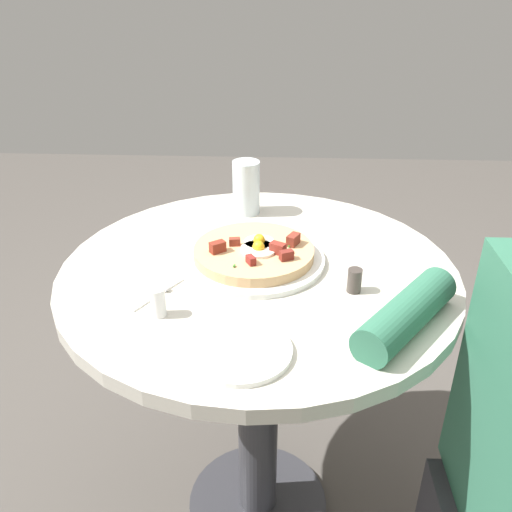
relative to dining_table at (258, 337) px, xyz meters
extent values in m
plane|color=#4C4742|center=(0.00, 0.00, -0.58)|extent=(6.00, 6.00, 0.00)
cylinder|color=beige|center=(0.00, 0.00, 0.17)|extent=(0.83, 0.83, 0.03)
cylinder|color=#333338|center=(0.00, 0.00, -0.21)|extent=(0.10, 0.10, 0.73)
cylinder|color=#333338|center=(0.00, 0.00, -0.57)|extent=(0.37, 0.37, 0.02)
cylinder|color=#2D664C|center=(-0.20, -0.26, 0.21)|extent=(0.25, 0.21, 0.07)
cylinder|color=white|center=(0.02, 0.01, 0.19)|extent=(0.30, 0.30, 0.01)
cylinder|color=tan|center=(0.02, 0.01, 0.20)|extent=(0.25, 0.25, 0.02)
cylinder|color=white|center=(0.01, 0.00, 0.22)|extent=(0.07, 0.07, 0.01)
sphere|color=yellow|center=(0.01, 0.00, 0.22)|extent=(0.03, 0.03, 0.03)
cylinder|color=white|center=(0.04, 0.00, 0.22)|extent=(0.07, 0.07, 0.01)
sphere|color=yellow|center=(0.04, 0.00, 0.22)|extent=(0.03, 0.03, 0.03)
cube|color=maroon|center=(0.00, 0.08, 0.23)|extent=(0.03, 0.04, 0.02)
cube|color=maroon|center=(0.04, -0.07, 0.23)|extent=(0.04, 0.03, 0.02)
cube|color=maroon|center=(-0.03, -0.06, 0.22)|extent=(0.03, 0.03, 0.02)
cube|color=maroon|center=(0.00, -0.04, 0.23)|extent=(0.03, 0.04, 0.02)
cube|color=maroon|center=(-0.05, 0.01, 0.22)|extent=(0.03, 0.02, 0.02)
cube|color=maroon|center=(0.03, 0.05, 0.22)|extent=(0.02, 0.03, 0.02)
cube|color=#387F2D|center=(0.03, -0.06, 0.22)|extent=(0.01, 0.01, 0.00)
cube|color=#387F2D|center=(0.01, 0.01, 0.22)|extent=(0.01, 0.01, 0.00)
cube|color=#387F2D|center=(-0.06, 0.04, 0.22)|extent=(0.01, 0.00, 0.00)
cube|color=#387F2D|center=(0.03, 0.00, 0.22)|extent=(0.01, 0.01, 0.00)
cylinder|color=white|center=(-0.29, 0.02, 0.19)|extent=(0.17, 0.17, 0.01)
cube|color=white|center=(-0.07, 0.26, 0.18)|extent=(0.21, 0.22, 0.00)
cube|color=silver|center=(-0.06, 0.25, 0.19)|extent=(0.11, 0.16, 0.00)
cube|color=silver|center=(-0.09, 0.27, 0.19)|extent=(0.11, 0.16, 0.00)
cylinder|color=silver|center=(0.28, 0.04, 0.25)|extent=(0.07, 0.07, 0.13)
cylinder|color=white|center=(-0.18, 0.17, 0.21)|extent=(0.03, 0.03, 0.06)
cylinder|color=#3F3833|center=(-0.09, -0.19, 0.21)|extent=(0.03, 0.03, 0.05)
camera|label=1|loc=(-1.00, -0.04, 0.75)|focal=38.47mm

